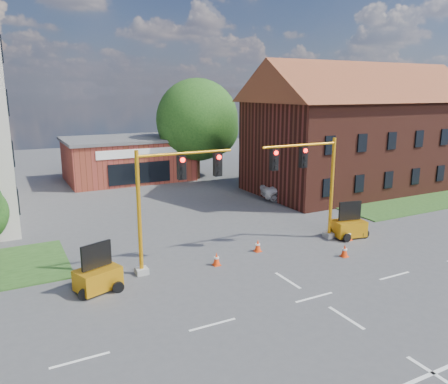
% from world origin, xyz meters
% --- Properties ---
extents(ground, '(120.00, 120.00, 0.00)m').
position_xyz_m(ground, '(0.00, 0.00, 0.00)').
color(ground, '#464649').
rests_on(ground, ground).
extents(grass_verge_ne, '(14.00, 4.00, 0.08)m').
position_xyz_m(grass_verge_ne, '(18.00, 9.00, 0.04)').
color(grass_verge_ne, '#26491B').
rests_on(grass_verge_ne, ground).
extents(lane_markings, '(60.00, 36.00, 0.01)m').
position_xyz_m(lane_markings, '(0.00, -3.00, 0.01)').
color(lane_markings, white).
rests_on(lane_markings, ground).
extents(brick_shop, '(12.40, 8.40, 4.30)m').
position_xyz_m(brick_shop, '(0.00, 29.98, 2.16)').
color(brick_shop, maroon).
rests_on(brick_shop, ground).
extents(townhouse_row, '(21.00, 11.00, 11.50)m').
position_xyz_m(townhouse_row, '(18.00, 16.00, 5.93)').
color(townhouse_row, '#4C2016').
rests_on(townhouse_row, ground).
extents(tree_large, '(8.71, 8.29, 10.18)m').
position_xyz_m(tree_large, '(6.92, 27.08, 5.78)').
color(tree_large, '#3B2115').
rests_on(tree_large, ground).
extents(signal_mast_west, '(5.30, 0.60, 6.20)m').
position_xyz_m(signal_mast_west, '(-4.36, 6.00, 3.92)').
color(signal_mast_west, gray).
rests_on(signal_mast_west, ground).
extents(signal_mast_east, '(5.30, 0.60, 6.20)m').
position_xyz_m(signal_mast_east, '(4.36, 6.00, 3.92)').
color(signal_mast_east, gray).
rests_on(signal_mast_east, ground).
extents(trailer_west, '(2.22, 1.84, 2.17)m').
position_xyz_m(trailer_west, '(-8.30, 5.14, 0.68)').
color(trailer_west, orange).
rests_on(trailer_west, ground).
extents(trailer_east, '(2.12, 1.62, 2.17)m').
position_xyz_m(trailer_east, '(7.14, 5.52, 0.68)').
color(trailer_east, orange).
rests_on(trailer_east, ground).
extents(cone_a, '(0.40, 0.40, 0.70)m').
position_xyz_m(cone_a, '(-2.20, 5.26, 0.34)').
color(cone_a, '#FA3D0D').
rests_on(cone_a, ground).
extents(cone_b, '(0.40, 0.40, 0.70)m').
position_xyz_m(cone_b, '(0.78, 5.99, 0.34)').
color(cone_b, '#FA3D0D').
rests_on(cone_b, ground).
extents(cone_c, '(0.40, 0.40, 0.70)m').
position_xyz_m(cone_c, '(4.59, 3.10, 0.34)').
color(cone_c, '#FA3D0D').
rests_on(cone_c, ground).
extents(cone_d, '(0.40, 0.40, 0.70)m').
position_xyz_m(cone_d, '(6.71, 5.06, 0.34)').
color(cone_d, '#FA3D0D').
rests_on(cone_d, ground).
extents(pickup_white, '(6.06, 4.19, 1.54)m').
position_xyz_m(pickup_white, '(10.10, 15.27, 0.77)').
color(pickup_white, white).
rests_on(pickup_white, ground).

